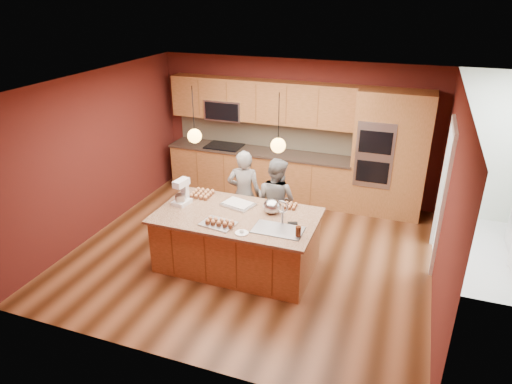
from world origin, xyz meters
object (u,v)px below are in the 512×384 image
at_px(person_left, 244,194).
at_px(person_right, 276,201).
at_px(island, 238,240).
at_px(stand_mixer, 182,193).
at_px(mixing_bowl, 272,206).

height_order(person_left, person_right, person_left).
bearing_deg(person_left, island, 92.39).
relative_size(island, person_left, 1.55).
xyz_separation_m(person_right, stand_mixer, (-1.24, -0.85, 0.31)).
distance_m(person_right, mixing_bowl, 0.74).
relative_size(island, stand_mixer, 6.01).
xyz_separation_m(island, stand_mixer, (-0.94, 0.07, 0.59)).
relative_size(stand_mixer, mixing_bowl, 1.48).
relative_size(person_left, person_right, 1.04).
xyz_separation_m(island, person_right, (0.30, 0.92, 0.29)).
bearing_deg(person_right, stand_mixer, 51.37).
distance_m(stand_mixer, mixing_bowl, 1.40).
xyz_separation_m(island, person_left, (-0.25, 0.92, 0.32)).
bearing_deg(stand_mixer, person_right, 44.24).
xyz_separation_m(person_left, person_right, (0.55, 0.00, -0.03)).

